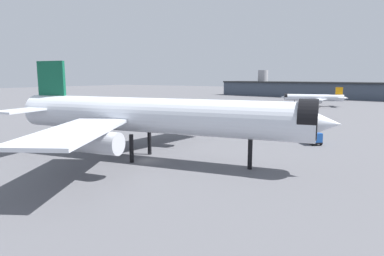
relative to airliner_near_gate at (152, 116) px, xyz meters
The scene contains 6 objects.
ground 8.88m from the airliner_near_gate, 96.71° to the right, with size 900.00×900.00×0.00m, color #56565B.
airliner_near_gate is the anchor object (origin of this frame).
airliner_far_taxiway 143.85m from the airliner_near_gate, 91.25° to the left, with size 35.12×31.16×10.73m.
terminal_building 222.20m from the airliner_near_gate, 90.56° to the left, with size 201.53×47.97×21.96m.
service_truck_front 41.53m from the airliner_near_gate, 55.53° to the left, with size 5.43×5.59×3.00m.
baggage_tug_wing 41.59m from the airliner_near_gate, 142.12° to the left, with size 3.57×3.11×1.85m.
Camera 1 is at (42.83, -49.16, 16.53)m, focal length 31.23 mm.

